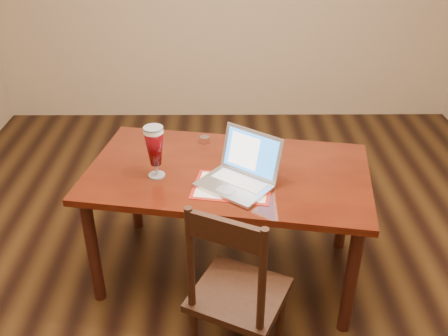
{
  "coord_description": "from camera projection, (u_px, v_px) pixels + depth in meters",
  "views": [
    {
      "loc": [
        -0.08,
        -2.3,
        2.14
      ],
      "look_at": [
        -0.06,
        0.01,
        0.8
      ],
      "focal_mm": 40.0,
      "sensor_mm": 36.0,
      "label": 1
    }
  ],
  "objects": [
    {
      "name": "ground",
      "position": [
        235.0,
        281.0,
        3.06
      ],
      "size": [
        5.0,
        5.0,
        0.0
      ],
      "primitive_type": "plane",
      "color": "black",
      "rests_on": "ground"
    },
    {
      "name": "dining_table",
      "position": [
        226.0,
        182.0,
        2.82
      ],
      "size": [
        1.69,
        1.13,
        1.03
      ],
      "rotation": [
        0.0,
        0.0,
        -0.17
      ],
      "color": "#4E170A",
      "rests_on": "ground"
    },
    {
      "name": "dining_chair",
      "position": [
        236.0,
        294.0,
        2.33
      ],
      "size": [
        0.54,
        0.54,
        0.98
      ],
      "rotation": [
        0.0,
        0.0,
        -0.44
      ],
      "color": "black",
      "rests_on": "ground"
    }
  ]
}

